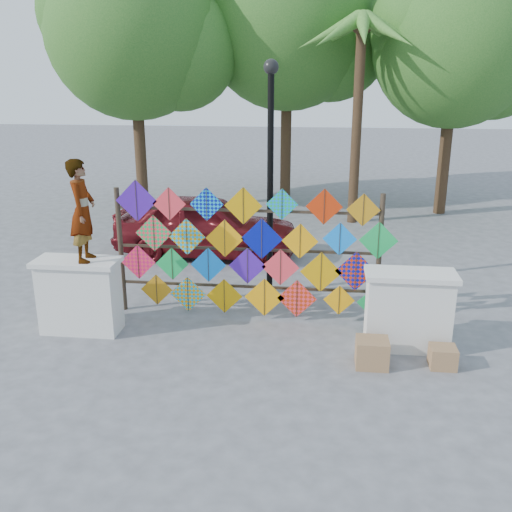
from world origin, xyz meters
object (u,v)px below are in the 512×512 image
at_px(kite_rack, 250,253).
at_px(vendor_woman, 82,211).
at_px(sedan, 206,225).
at_px(lamppost, 270,158).

distance_m(kite_rack, vendor_woman, 2.89).
bearing_deg(kite_rack, sedan, 113.04).
bearing_deg(lamppost, kite_rack, -100.25).
bearing_deg(vendor_woman, kite_rack, -76.91).
bearing_deg(kite_rack, lamppost, 79.75).
xyz_separation_m(kite_rack, sedan, (-1.51, 3.54, -0.47)).
bearing_deg(sedan, vendor_woman, 168.09).
relative_size(kite_rack, sedan, 1.13).
height_order(kite_rack, vendor_woman, vendor_woman).
xyz_separation_m(kite_rack, vendor_woman, (-2.58, -0.93, 0.90)).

